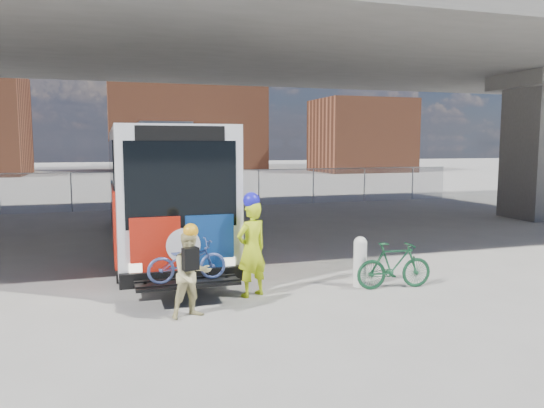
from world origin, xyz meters
name	(u,v)px	position (x,y,z in m)	size (l,w,h in m)	color
ground	(239,258)	(0.00, 0.00, 0.00)	(160.00, 160.00, 0.00)	#9E9991
bus	(155,177)	(-2.00, 2.72, 2.11)	(2.67, 12.91, 3.69)	silver
overpass	(209,41)	(0.00, 4.00, 6.54)	(40.00, 16.00, 7.95)	#605E59
chainlink_fence	(180,179)	(0.00, 12.00, 1.42)	(30.00, 0.06, 30.00)	gray
brick_buildings	(147,123)	(1.23, 48.23, 5.42)	(54.00, 22.00, 12.00)	brown
smokestack	(241,72)	(14.00, 55.00, 12.50)	(2.20, 2.20, 25.00)	brown
bollard	(360,260)	(1.85, -3.61, 0.60)	(0.29, 0.29, 1.12)	white
cyclist_hivis	(252,246)	(-0.63, -3.61, 1.05)	(0.85, 0.72, 2.17)	#CBE618
cyclist_tan	(191,273)	(-2.03, -4.60, 0.82)	(0.90, 0.78, 1.74)	#D1C586
bike_parked	(394,265)	(2.48, -4.00, 0.51)	(0.48, 1.71, 1.03)	#164528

